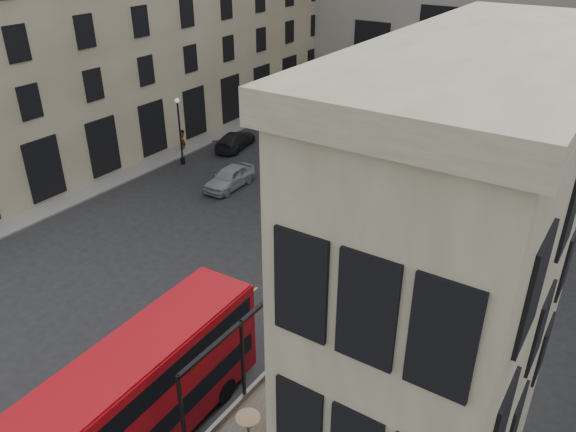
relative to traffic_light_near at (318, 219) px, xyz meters
The scene contains 31 objects.
ground 12.28m from the traffic_light_near, 85.24° to the right, with size 140.00×140.00×0.00m, color black.
host_building_main 17.11m from the traffic_light_near, 47.61° to the right, with size 7.26×11.40×15.10m.
host_frontage 14.15m from the traffic_light_near, 57.99° to the right, with size 3.00×11.00×4.50m, color beige.
cafe_floor 14.31m from the traffic_light_near, 57.99° to the right, with size 3.00×10.00×0.10m, color slate.
building_left 28.61m from the traffic_light_near, 162.87° to the left, with size 14.60×50.60×22.00m.
gateway 36.87m from the traffic_light_near, 96.34° to the left, with size 35.00×10.60×18.00m.
pavement_far 26.58m from the traffic_light_near, 100.89° to the left, with size 40.00×12.00×0.12m, color slate.
pavement_left 21.13m from the traffic_light_near, behind, with size 8.00×48.00×0.12m, color slate.
traffic_light_near is the anchor object (origin of this frame).
traffic_light_far 21.26m from the traffic_light_near, 131.19° to the left, with size 0.16×0.20×3.80m.
street_lamp_a 17.09m from the traffic_light_near, 159.44° to the left, with size 0.36×0.36×5.33m.
street_lamp_b 22.56m from the traffic_light_near, 102.80° to the left, with size 0.36×0.36×5.33m.
bus_near 15.25m from the traffic_light_near, 84.35° to the right, with size 2.99×11.42×4.53m.
bus_far 24.64m from the traffic_light_near, 112.89° to the left, with size 2.94×10.36×4.09m.
car_a 11.22m from the traffic_light_near, 155.47° to the left, with size 1.83×4.54×1.55m, color gray.
car_b 14.95m from the traffic_light_near, 87.41° to the left, with size 1.70×4.86×1.60m, color #9A0B09.
car_c 18.43m from the traffic_light_near, 143.02° to the left, with size 1.95×4.80×1.39m, color black.
bicycle 5.64m from the traffic_light_near, 90.50° to the left, with size 0.60×1.71×0.90m, color gray.
cyclist 4.30m from the traffic_light_near, 91.81° to the left, with size 0.68×0.44×1.85m, color yellow.
pedestrian_a 25.80m from the traffic_light_near, 134.34° to the left, with size 0.82×0.64×1.68m, color gray.
pedestrian_b 21.63m from the traffic_light_near, 113.50° to the left, with size 1.03×0.59×1.59m, color gray.
pedestrian_c 28.28m from the traffic_light_near, 97.45° to the left, with size 1.11×0.46×1.90m, color gray.
pedestrian_d 18.73m from the traffic_light_near, 64.44° to the left, with size 0.80×0.52×1.63m, color gray.
pedestrian_e 19.84m from the traffic_light_near, 155.53° to the left, with size 0.66×0.43×1.80m, color gray.
cafe_table_near 17.32m from the traffic_light_near, 65.87° to the right, with size 0.67×0.67×0.84m.
cafe_table_mid 14.27m from the traffic_light_near, 61.67° to the right, with size 0.59×0.59×0.74m.
cafe_table_far 11.78m from the traffic_light_near, 55.15° to the right, with size 0.54×0.54×0.68m.
cafe_chair_a 16.86m from the traffic_light_near, 61.27° to the right, with size 0.52×0.52×0.91m.
cafe_chair_b 15.03m from the traffic_light_near, 56.22° to the right, with size 0.44×0.44×0.79m.
cafe_chair_c 13.77m from the traffic_light_near, 52.90° to the right, with size 0.51×0.51×0.92m.
cafe_chair_d 12.67m from the traffic_light_near, 47.94° to the right, with size 0.45×0.45×0.87m.
Camera 1 is at (12.81, -11.99, 17.23)m, focal length 35.00 mm.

